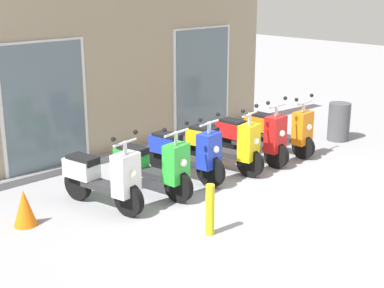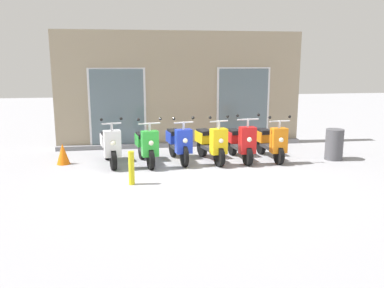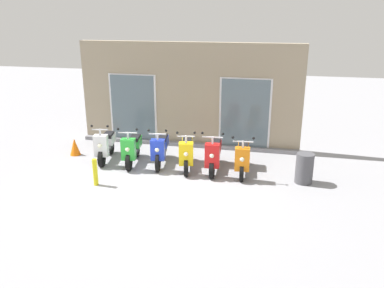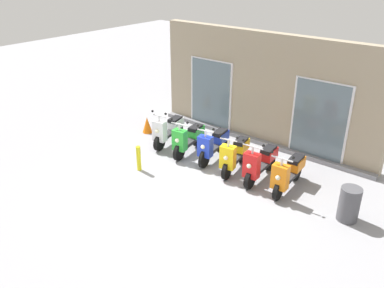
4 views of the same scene
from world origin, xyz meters
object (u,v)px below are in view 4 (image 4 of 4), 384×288
object	(u,v)px
scooter_blue	(213,144)
trash_bin	(349,204)
scooter_yellow	(235,154)
scooter_red	(260,163)
traffic_cone	(147,125)
scooter_white	(168,130)
scooter_orange	(288,173)
scooter_green	(188,138)
curb_bollard	(139,158)

from	to	relation	value
scooter_blue	trash_bin	xyz separation A→B (m)	(3.97, -0.41, -0.10)
scooter_yellow	trash_bin	world-z (taller)	scooter_yellow
scooter_red	traffic_cone	distance (m)	4.41
scooter_white	scooter_orange	world-z (taller)	scooter_white
scooter_white	scooter_green	size ratio (longest dim) A/B	0.98
scooter_white	scooter_yellow	xyz separation A→B (m)	(2.48, -0.10, 0.01)
scooter_blue	scooter_orange	distance (m)	2.36
scooter_green	scooter_blue	bearing A→B (deg)	7.79
curb_bollard	traffic_cone	xyz separation A→B (m)	(-1.63, 1.94, -0.09)
scooter_blue	scooter_red	bearing A→B (deg)	-3.89
scooter_yellow	curb_bollard	size ratio (longest dim) A/B	2.23
scooter_orange	scooter_red	bearing A→B (deg)	178.97
scooter_white	scooter_blue	size ratio (longest dim) A/B	0.97
scooter_blue	scooter_orange	bearing A→B (deg)	-2.93
scooter_white	trash_bin	bearing A→B (deg)	-3.93
scooter_green	scooter_blue	world-z (taller)	scooter_green
scooter_white	scooter_yellow	distance (m)	2.49
traffic_cone	scooter_yellow	bearing A→B (deg)	-5.31
scooter_red	scooter_yellow	bearing A→B (deg)	-178.58
traffic_cone	scooter_orange	bearing A→B (deg)	-3.66
scooter_red	traffic_cone	world-z (taller)	scooter_red
trash_bin	scooter_yellow	bearing A→B (deg)	174.81
scooter_green	scooter_red	xyz separation A→B (m)	(2.38, 0.00, 0.00)
scooter_blue	curb_bollard	size ratio (longest dim) A/B	2.26
scooter_red	curb_bollard	size ratio (longest dim) A/B	2.29
scooter_orange	trash_bin	world-z (taller)	scooter_orange
scooter_orange	trash_bin	bearing A→B (deg)	-10.31
scooter_green	curb_bollard	distance (m)	1.67
scooter_red	curb_bollard	world-z (taller)	scooter_red
traffic_cone	curb_bollard	bearing A→B (deg)	-49.93
trash_bin	curb_bollard	bearing A→B (deg)	-165.66
scooter_orange	curb_bollard	distance (m)	3.90
scooter_white	scooter_red	size ratio (longest dim) A/B	0.96
trash_bin	scooter_white	bearing A→B (deg)	176.07
scooter_yellow	scooter_orange	distance (m)	1.56
scooter_blue	curb_bollard	world-z (taller)	scooter_blue
scooter_white	scooter_orange	xyz separation A→B (m)	(4.04, -0.10, -0.01)
scooter_red	scooter_orange	bearing A→B (deg)	-1.03
curb_bollard	trash_bin	xyz separation A→B (m)	(5.16, 1.32, 0.04)
curb_bollard	scooter_orange	bearing A→B (deg)	24.40
scooter_orange	curb_bollard	xyz separation A→B (m)	(-3.55, -1.61, -0.12)
trash_bin	traffic_cone	xyz separation A→B (m)	(-6.80, 0.62, -0.13)
scooter_blue	traffic_cone	xyz separation A→B (m)	(-2.83, 0.21, -0.23)
scooter_red	curb_bollard	bearing A→B (deg)	-149.51
scooter_white	curb_bollard	distance (m)	1.78
curb_bollard	scooter_blue	bearing A→B (deg)	55.44
scooter_white	traffic_cone	world-z (taller)	scooter_white
scooter_orange	trash_bin	xyz separation A→B (m)	(1.61, -0.29, -0.07)
scooter_white	scooter_red	distance (m)	3.25
scooter_orange	curb_bollard	bearing A→B (deg)	-155.60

